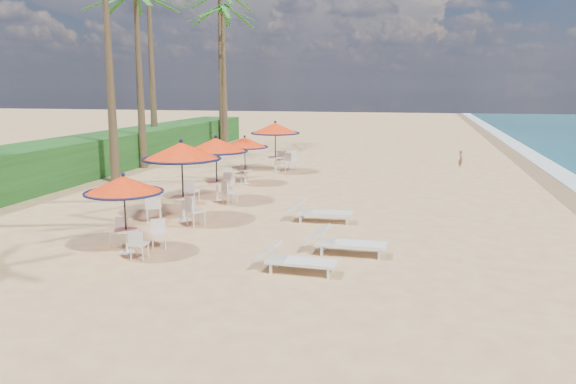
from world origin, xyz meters
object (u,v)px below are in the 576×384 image
station_0 (126,194)px  station_3 (244,147)px  station_2 (216,153)px  lounger_mid (343,241)px  lounger_near (293,259)px  station_4 (277,134)px  station_1 (181,159)px  lounger_far (318,211)px

station_0 → station_3: (-0.27, 10.75, 0.10)m
station_2 → lounger_mid: 8.14m
lounger_near → lounger_mid: bearing=62.6°
station_3 → station_4: size_ratio=0.84×
station_1 → lounger_far: (4.29, 0.79, -1.66)m
station_4 → lounger_near: size_ratio=1.33×
station_4 → lounger_far: station_4 is taller
station_1 → station_3: (-0.19, 7.12, -0.37)m
station_1 → station_0: bearing=-88.7°
station_4 → lounger_mid: station_4 is taller
station_1 → station_2: size_ratio=1.06×
station_3 → station_4: 3.85m
lounger_near → station_1: bearing=139.6°
station_3 → station_0: bearing=-88.6°
station_4 → station_1: bearing=-91.9°
station_4 → lounger_near: (4.26, -15.13, -1.56)m
lounger_mid → lounger_far: 3.56m
station_0 → station_3: station_3 is taller
lounger_mid → station_3: bearing=120.7°
station_1 → station_2: (-0.01, 3.21, -0.19)m
station_2 → lounger_far: (4.30, -2.42, -1.47)m
station_2 → lounger_far: station_2 is taller
lounger_mid → lounger_far: lounger_far is taller
station_1 → lounger_far: station_1 is taller
station_4 → lounger_far: bearing=-68.8°
station_2 → lounger_near: station_2 is taller
station_0 → station_2: station_2 is taller
station_0 → station_1: bearing=91.3°
station_3 → lounger_far: bearing=-54.7°
station_0 → station_3: 10.75m
station_2 → lounger_far: bearing=-29.3°
station_0 → lounger_mid: (5.49, 1.09, -1.20)m
station_1 → station_4: (0.37, 10.92, -0.13)m
station_2 → station_1: bearing=-89.8°
station_3 → lounger_near: 12.38m
station_3 → lounger_mid: size_ratio=1.04×
station_4 → lounger_mid: 14.50m
lounger_near → lounger_far: 5.01m
station_3 → lounger_mid: bearing=-59.2°
station_0 → lounger_near: station_0 is taller
lounger_near → lounger_far: lounger_far is taller
station_1 → station_3: bearing=91.5°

